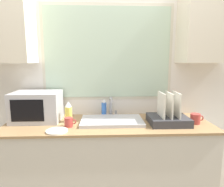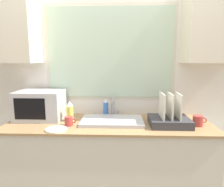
{
  "view_description": "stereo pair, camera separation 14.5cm",
  "coord_description": "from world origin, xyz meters",
  "px_view_note": "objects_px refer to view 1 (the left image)",
  "views": [
    {
      "loc": [
        -0.05,
        -1.49,
        1.49
      ],
      "look_at": [
        0.03,
        0.27,
        1.2
      ],
      "focal_mm": 32.0,
      "sensor_mm": 36.0,
      "label": 1
    },
    {
      "loc": [
        0.1,
        -1.49,
        1.49
      ],
      "look_at": [
        0.03,
        0.27,
        1.2
      ],
      "focal_mm": 32.0,
      "sensor_mm": 36.0,
      "label": 2
    }
  ],
  "objects_px": {
    "spray_bottle": "(69,112)",
    "soap_bottle": "(104,109)",
    "faucet": "(112,105)",
    "dish_rack": "(168,117)",
    "microwave": "(37,106)",
    "mug_near_sink": "(69,122)"
  },
  "relations": [
    {
      "from": "microwave",
      "to": "dish_rack",
      "type": "height_order",
      "value": "dish_rack"
    },
    {
      "from": "faucet",
      "to": "dish_rack",
      "type": "bearing_deg",
      "value": -25.9
    },
    {
      "from": "mug_near_sink",
      "to": "microwave",
      "type": "bearing_deg",
      "value": 149.62
    },
    {
      "from": "faucet",
      "to": "mug_near_sink",
      "type": "relative_size",
      "value": 1.99
    },
    {
      "from": "faucet",
      "to": "dish_rack",
      "type": "distance_m",
      "value": 0.57
    },
    {
      "from": "spray_bottle",
      "to": "soap_bottle",
      "type": "distance_m",
      "value": 0.37
    },
    {
      "from": "faucet",
      "to": "soap_bottle",
      "type": "relative_size",
      "value": 1.16
    },
    {
      "from": "microwave",
      "to": "spray_bottle",
      "type": "relative_size",
      "value": 2.22
    },
    {
      "from": "dish_rack",
      "to": "mug_near_sink",
      "type": "bearing_deg",
      "value": -177.12
    },
    {
      "from": "spray_bottle",
      "to": "microwave",
      "type": "bearing_deg",
      "value": 169.98
    },
    {
      "from": "soap_bottle",
      "to": "faucet",
      "type": "bearing_deg",
      "value": -8.58
    },
    {
      "from": "microwave",
      "to": "soap_bottle",
      "type": "xyz_separation_m",
      "value": [
        0.64,
        0.11,
        -0.06
      ]
    },
    {
      "from": "faucet",
      "to": "spray_bottle",
      "type": "xyz_separation_m",
      "value": [
        -0.41,
        -0.15,
        -0.03
      ]
    },
    {
      "from": "spray_bottle",
      "to": "faucet",
      "type": "bearing_deg",
      "value": 20.25
    },
    {
      "from": "microwave",
      "to": "soap_bottle",
      "type": "bearing_deg",
      "value": 9.66
    },
    {
      "from": "microwave",
      "to": "faucet",
      "type": "bearing_deg",
      "value": 7.71
    },
    {
      "from": "dish_rack",
      "to": "microwave",
      "type": "bearing_deg",
      "value": 173.04
    },
    {
      "from": "faucet",
      "to": "spray_bottle",
      "type": "height_order",
      "value": "faucet"
    },
    {
      "from": "spray_bottle",
      "to": "mug_near_sink",
      "type": "xyz_separation_m",
      "value": [
        0.03,
        -0.14,
        -0.05
      ]
    },
    {
      "from": "faucet",
      "to": "spray_bottle",
      "type": "distance_m",
      "value": 0.44
    },
    {
      "from": "dish_rack",
      "to": "mug_near_sink",
      "type": "xyz_separation_m",
      "value": [
        -0.89,
        -0.04,
        -0.02
      ]
    },
    {
      "from": "microwave",
      "to": "dish_rack",
      "type": "relative_size",
      "value": 1.25
    }
  ]
}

